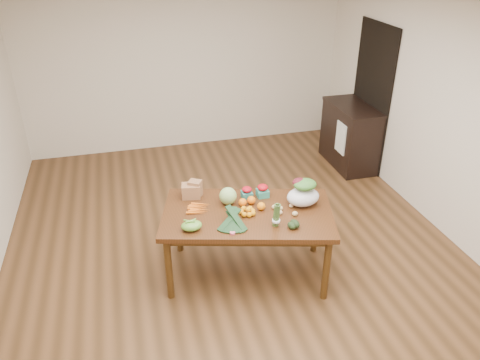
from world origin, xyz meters
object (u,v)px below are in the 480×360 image
object	(u,v)px
kale_bunch	(233,220)
salad_bag	(303,194)
dining_table	(247,243)
asparagus_bundle	(276,215)
cabbage	(228,196)
paper_bag	(191,190)
cabinet	(350,136)
mandarin_cluster	(248,211)

from	to	relation	value
kale_bunch	salad_bag	xyz separation A→B (m)	(0.78, 0.22, 0.05)
dining_table	asparagus_bundle	world-z (taller)	asparagus_bundle
cabbage	kale_bunch	xyz separation A→B (m)	(-0.06, -0.43, -0.01)
dining_table	paper_bag	xyz separation A→B (m)	(-0.49, 0.43, 0.46)
cabbage	kale_bunch	bearing A→B (deg)	-97.89
cabinet	asparagus_bundle	world-z (taller)	asparagus_bundle
dining_table	mandarin_cluster	size ratio (longest dim) A/B	9.26
dining_table	kale_bunch	distance (m)	0.55
kale_bunch	asparagus_bundle	xyz separation A→B (m)	(0.40, -0.08, 0.05)
dining_table	salad_bag	size ratio (longest dim) A/B	5.00
cabinet	dining_table	bearing A→B (deg)	-136.33
cabinet	kale_bunch	bearing A→B (deg)	-135.97
salad_bag	asparagus_bundle	bearing A→B (deg)	-142.12
cabinet	paper_bag	bearing A→B (deg)	-148.24
cabinet	paper_bag	world-z (taller)	cabinet
paper_bag	mandarin_cluster	size ratio (longest dim) A/B	1.40
cabinet	paper_bag	xyz separation A→B (m)	(-2.67, -1.65, 0.37)
cabbage	paper_bag	bearing A→B (deg)	146.55
paper_bag	mandarin_cluster	bearing A→B (deg)	-44.47
asparagus_bundle	dining_table	bearing A→B (deg)	137.02
dining_table	kale_bunch	bearing A→B (deg)	-117.15
dining_table	asparagus_bundle	size ratio (longest dim) A/B	6.66
kale_bunch	salad_bag	distance (m)	0.81
dining_table	cabinet	xyz separation A→B (m)	(2.18, 2.08, 0.10)
cabbage	kale_bunch	distance (m)	0.44
paper_bag	cabbage	bearing A→B (deg)	-33.45
dining_table	cabinet	size ratio (longest dim) A/B	1.63
cabinet	asparagus_bundle	size ratio (longest dim) A/B	4.08
paper_bag	salad_bag	distance (m)	1.15
cabbage	kale_bunch	world-z (taller)	cabbage
kale_bunch	asparagus_bundle	size ratio (longest dim) A/B	1.60
kale_bunch	asparagus_bundle	bearing A→B (deg)	3.68
cabinet	cabbage	distance (m)	3.01
mandarin_cluster	salad_bag	distance (m)	0.59
paper_bag	mandarin_cluster	xyz separation A→B (m)	(0.48, -0.47, -0.05)
dining_table	mandarin_cluster	xyz separation A→B (m)	(-0.00, -0.04, 0.42)
paper_bag	kale_bunch	bearing A→B (deg)	-67.05
cabinet	kale_bunch	size ratio (longest dim) A/B	2.55
mandarin_cluster	kale_bunch	distance (m)	0.28
dining_table	asparagus_bundle	xyz separation A→B (m)	(0.19, -0.31, 0.50)
cabinet	cabbage	bearing A→B (deg)	-141.16
mandarin_cluster	kale_bunch	world-z (taller)	kale_bunch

